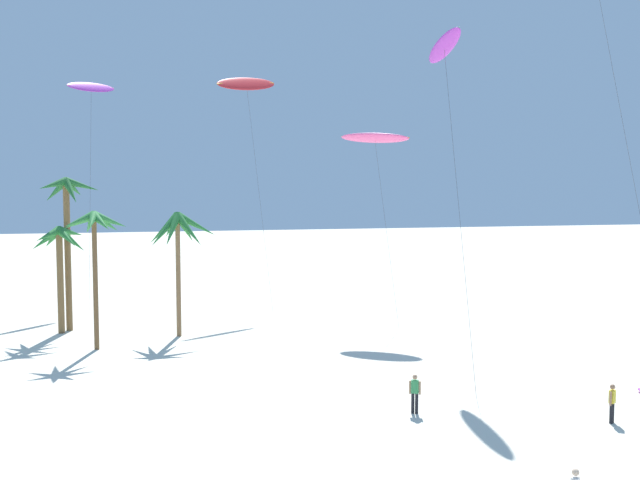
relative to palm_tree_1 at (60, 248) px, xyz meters
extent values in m
cylinder|color=brown|center=(-0.01, 0.02, -2.23)|extent=(0.42, 0.42, 6.76)
cone|color=#287533|center=(0.78, -0.14, 0.46)|extent=(2.04, 0.92, 1.81)
cone|color=#287533|center=(0.66, 0.81, 0.93)|extent=(1.84, 2.04, 1.00)
cone|color=#287533|center=(-0.51, 0.74, 0.56)|extent=(1.64, 2.02, 1.65)
cone|color=#287533|center=(-0.86, 0.13, 0.53)|extent=(2.10, 0.82, 1.70)
cone|color=#287533|center=(-0.60, -0.82, 0.87)|extent=(1.73, 2.11, 1.10)
cone|color=#287533|center=(0.54, -0.75, 0.68)|extent=(1.70, 2.07, 1.44)
cylinder|color=brown|center=(2.49, -5.50, -1.65)|extent=(0.29, 0.29, 7.92)
cone|color=#33843D|center=(3.40, -5.48, 1.96)|extent=(2.04, 0.61, 1.22)
cone|color=#33843D|center=(3.13, -4.95, 1.82)|extent=(1.87, 1.70, 1.47)
cone|color=#33843D|center=(2.23, -4.74, 1.75)|extent=(1.15, 2.01, 1.57)
cone|color=#33843D|center=(1.63, -5.23, 1.91)|extent=(2.09, 1.13, 1.30)
cone|color=#33843D|center=(1.71, -6.01, 2.01)|extent=(2.01, 1.59, 1.12)
cone|color=#33843D|center=(2.43, -6.42, 1.99)|extent=(0.69, 2.06, 1.16)
cone|color=#33843D|center=(2.93, -6.29, 1.93)|extent=(1.48, 2.04, 1.27)
cylinder|color=brown|center=(0.42, 0.79, -0.64)|extent=(0.41, 0.41, 9.93)
cone|color=#23662D|center=(1.45, 0.97, 4.02)|extent=(2.30, 0.93, 1.15)
cone|color=#23662D|center=(0.82, 1.68, 3.84)|extent=(1.41, 2.23, 1.46)
cone|color=#23662D|center=(-0.26, 1.30, 3.66)|extent=(1.98, 1.67, 1.78)
cone|color=#23662D|center=(-0.32, 0.05, 4.08)|extent=(1.97, 1.98, 1.04)
cone|color=#23662D|center=(0.79, 0.06, 3.62)|extent=(1.40, 2.05, 1.83)
cylinder|color=olive|center=(7.40, -2.83, -1.74)|extent=(0.30, 0.30, 7.74)
cone|color=#287533|center=(8.60, -2.73, 1.49)|extent=(2.70, 0.78, 1.79)
cone|color=#287533|center=(7.94, -1.95, 1.24)|extent=(1.74, 2.36, 2.21)
cone|color=#287533|center=(7.07, -1.74, 1.39)|extent=(1.28, 2.64, 1.96)
cone|color=#287533|center=(6.55, -2.26, 1.23)|extent=(2.32, 1.81, 2.23)
cone|color=#287533|center=(6.58, -3.43, 1.23)|extent=(2.28, 1.87, 2.23)
cone|color=#287533|center=(7.01, -3.80, 1.26)|extent=(1.44, 2.48, 2.18)
cone|color=#287533|center=(8.07, -3.60, 1.23)|extent=(2.01, 2.19, 2.22)
cylinder|color=#4C4C51|center=(29.42, -17.53, 4.70)|extent=(3.08, 2.92, 20.62)
ellipsoid|color=purple|center=(21.69, -11.46, 11.77)|extent=(1.54, 5.25, 1.70)
ellipsoid|color=green|center=(21.69, -11.46, 11.80)|extent=(0.94, 5.21, 1.32)
cylinder|color=#4C4C51|center=(20.71, -15.72, 3.04)|extent=(1.97, 8.55, 17.30)
ellipsoid|color=#EA5193|center=(20.91, -1.70, 7.31)|extent=(4.94, 4.24, 1.04)
ellipsoid|color=orange|center=(20.91, -1.70, 7.35)|extent=(4.35, 3.35, 0.60)
cylinder|color=#4C4C51|center=(21.36, -3.01, 0.80)|extent=(0.94, 2.65, 12.82)
ellipsoid|color=red|center=(13.82, 10.31, 12.36)|extent=(5.91, 4.41, 1.97)
ellipsoid|color=orange|center=(13.82, 10.31, 12.39)|extent=(5.57, 3.97, 1.18)
cylinder|color=#4C4C51|center=(14.34, 7.41, 3.34)|extent=(1.06, 5.82, 17.90)
ellipsoid|color=purple|center=(1.35, 15.18, 12.32)|extent=(4.27, 4.63, 1.36)
ellipsoid|color=#EA5193|center=(1.35, 15.18, 12.34)|extent=(3.87, 4.35, 0.76)
cylinder|color=#4C4C51|center=(1.30, 11.32, 3.32)|extent=(0.13, 7.73, 17.87)
sphere|color=beige|center=(16.87, -31.95, -4.08)|extent=(0.21, 0.21, 0.21)
cylinder|color=black|center=(23.58, -24.45, -5.19)|extent=(0.14, 0.14, 0.83)
cylinder|color=black|center=(23.44, -24.55, -5.19)|extent=(0.14, 0.14, 0.83)
cube|color=yellow|center=(23.51, -24.50, -4.51)|extent=(0.36, 0.34, 0.53)
cylinder|color=#9E7051|center=(23.68, -24.37, -4.55)|extent=(0.09, 0.09, 0.56)
cylinder|color=#9E7051|center=(23.34, -24.62, -4.55)|extent=(0.09, 0.09, 0.56)
sphere|color=#9E7051|center=(23.51, -24.50, -4.11)|extent=(0.21, 0.21, 0.21)
cylinder|color=black|center=(16.27, -21.41, -5.17)|extent=(0.14, 0.14, 0.88)
cylinder|color=black|center=(16.13, -21.33, -5.17)|extent=(0.14, 0.14, 0.88)
cube|color=#338C4C|center=(16.20, -21.37, -4.45)|extent=(0.36, 0.32, 0.56)
cylinder|color=tan|center=(16.38, -21.48, -4.49)|extent=(0.09, 0.09, 0.56)
cylinder|color=tan|center=(16.02, -21.27, -4.49)|extent=(0.09, 0.09, 0.56)
sphere|color=tan|center=(16.20, -21.37, -4.04)|extent=(0.21, 0.21, 0.21)
camera|label=1|loc=(4.96, -49.56, 4.03)|focal=40.72mm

